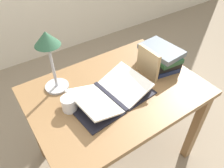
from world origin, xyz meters
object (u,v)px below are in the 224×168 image
(book_stack_tall, at_px, (160,57))
(reading_lamp, at_px, (49,49))
(coffee_mug, at_px, (69,104))
(open_book, at_px, (110,94))
(book_standing_upright, at_px, (148,63))

(book_stack_tall, xyz_separation_m, reading_lamp, (-0.72, 0.19, 0.22))
(book_stack_tall, relative_size, coffee_mug, 2.65)
(open_book, distance_m, book_stack_tall, 0.49)
(open_book, xyz_separation_m, reading_lamp, (-0.23, 0.27, 0.27))
(open_book, height_order, book_standing_upright, book_standing_upright)
(book_standing_upright, distance_m, coffee_mug, 0.58)
(book_standing_upright, relative_size, reading_lamp, 0.51)
(book_stack_tall, height_order, reading_lamp, reading_lamp)
(coffee_mug, bearing_deg, book_stack_tall, 1.87)
(book_stack_tall, bearing_deg, open_book, -170.69)
(book_stack_tall, xyz_separation_m, coffee_mug, (-0.73, -0.02, -0.03))
(reading_lamp, relative_size, coffee_mug, 3.46)
(book_stack_tall, bearing_deg, coffee_mug, -178.13)
(book_standing_upright, height_order, coffee_mug, book_standing_upright)
(book_stack_tall, height_order, book_standing_upright, book_standing_upright)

